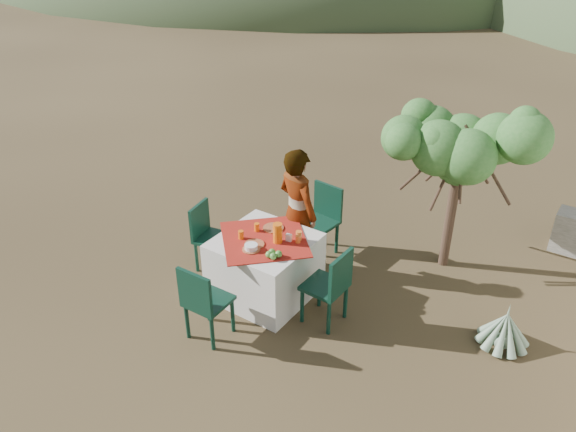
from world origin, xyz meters
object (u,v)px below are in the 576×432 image
at_px(chair_left, 208,234).
at_px(shrub_tree, 467,154).
at_px(person, 297,212).
at_px(chair_near, 203,300).
at_px(table, 265,267).
at_px(chair_right, 331,284).
at_px(agave, 504,329).
at_px(chair_far, 322,217).
at_px(juice_pitcher, 278,233).

distance_m(chair_left, shrub_tree, 3.23).
height_order(chair_left, person, person).
distance_m(chair_near, chair_left, 1.36).
xyz_separation_m(table, chair_right, (0.89, -0.02, 0.13)).
xyz_separation_m(table, chair_near, (-0.06, -0.99, 0.12)).
bearing_deg(agave, chair_near, -147.34).
relative_size(chair_near, person, 0.56).
bearing_deg(chair_right, chair_near, -42.74).
bearing_deg(agave, chair_right, -156.94).
relative_size(chair_far, juice_pitcher, 4.04).
distance_m(chair_right, person, 1.13).
bearing_deg(table, chair_far, 86.79).
relative_size(table, chair_right, 1.41).
height_order(table, chair_left, chair_left).
bearing_deg(chair_left, chair_near, -150.46).
xyz_separation_m(table, juice_pitcher, (0.16, 0.03, 0.50)).
relative_size(chair_left, chair_right, 0.94).
distance_m(chair_far, chair_left, 1.48).
bearing_deg(chair_left, table, -103.73).
bearing_deg(person, agave, -162.44).
bearing_deg(chair_right, juice_pitcher, -92.16).
distance_m(chair_right, shrub_tree, 2.22).
bearing_deg(table, agave, 15.19).
distance_m(chair_left, chair_right, 1.81).
bearing_deg(agave, chair_left, -169.66).
bearing_deg(person, shrub_tree, -125.67).
bearing_deg(chair_far, juice_pitcher, -78.93).
relative_size(chair_far, chair_right, 1.02).
relative_size(person, shrub_tree, 0.85).
relative_size(chair_left, agave, 1.48).
bearing_deg(chair_right, shrub_tree, 161.63).
relative_size(table, agave, 2.22).
relative_size(chair_far, shrub_tree, 0.49).
xyz_separation_m(chair_far, agave, (2.50, -0.46, -0.32)).
bearing_deg(juice_pitcher, agave, 15.49).
relative_size(person, juice_pitcher, 7.04).
distance_m(table, chair_near, 1.00).
xyz_separation_m(chair_right, person, (-0.87, 0.65, 0.30)).
xyz_separation_m(chair_far, juice_pitcher, (0.10, -1.13, 0.36)).
xyz_separation_m(chair_near, shrub_tree, (1.63, 2.84, 1.01)).
distance_m(chair_far, juice_pitcher, 1.19).
height_order(chair_far, chair_near, chair_far).
height_order(chair_near, agave, chair_near).
bearing_deg(chair_right, chair_left, -90.86).
bearing_deg(juice_pitcher, chair_far, 94.92).
distance_m(shrub_tree, agave, 2.01).
bearing_deg(person, chair_left, 47.56).
xyz_separation_m(chair_far, person, (-0.04, -0.52, 0.30)).
bearing_deg(person, chair_far, -78.40).
bearing_deg(chair_near, juice_pitcher, -103.80).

